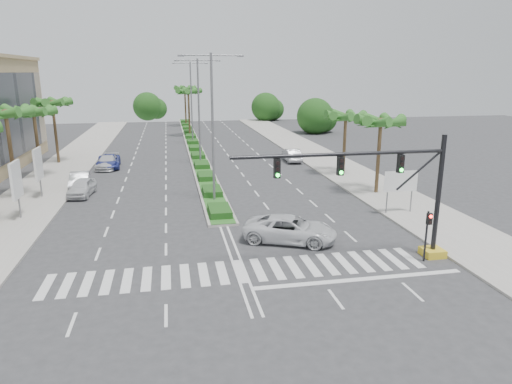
% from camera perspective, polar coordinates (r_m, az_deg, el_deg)
% --- Properties ---
extents(ground, '(160.00, 160.00, 0.00)m').
position_cam_1_polar(ground, '(25.30, -1.96, -9.87)').
color(ground, '#333335').
rests_on(ground, ground).
extents(footpath_right, '(6.00, 120.00, 0.15)m').
position_cam_1_polar(footpath_right, '(47.80, 12.47, 1.76)').
color(footpath_right, gray).
rests_on(footpath_right, ground).
extents(footpath_left, '(6.00, 120.00, 0.15)m').
position_cam_1_polar(footpath_left, '(45.53, -25.42, 0.01)').
color(footpath_left, gray).
rests_on(footpath_left, ground).
extents(median, '(2.20, 75.00, 0.20)m').
position_cam_1_polar(median, '(68.62, -7.85, 5.87)').
color(median, gray).
rests_on(median, ground).
extents(median_grass, '(1.80, 75.00, 0.04)m').
position_cam_1_polar(median_grass, '(68.60, -7.85, 5.97)').
color(median_grass, '#23581E').
rests_on(median_grass, median).
extents(signal_gantry, '(12.60, 1.20, 7.20)m').
position_cam_1_polar(signal_gantry, '(27.01, 17.79, -1.16)').
color(signal_gantry, gold).
rests_on(signal_gantry, ground).
extents(pedestrian_signal, '(0.28, 0.36, 3.00)m').
position_cam_1_polar(pedestrian_signal, '(27.51, 20.67, -4.21)').
color(pedestrian_signal, black).
rests_on(pedestrian_signal, ground).
extents(direction_sign, '(2.70, 0.11, 3.40)m').
position_cam_1_polar(direction_sign, '(36.03, 17.62, 1.08)').
color(direction_sign, slate).
rests_on(direction_sign, ground).
extents(billboard_near, '(0.18, 2.10, 4.35)m').
position_cam_1_polar(billboard_near, '(37.22, -27.80, 1.28)').
color(billboard_near, slate).
rests_on(billboard_near, ground).
extents(billboard_far, '(0.18, 2.10, 4.35)m').
position_cam_1_polar(billboard_far, '(42.87, -25.58, 3.12)').
color(billboard_far, slate).
rests_on(billboard_far, ground).
extents(palm_left_mid, '(4.57, 4.68, 7.95)m').
position_cam_1_polar(palm_left_mid, '(42.90, -28.79, 8.33)').
color(palm_left_mid, brown).
rests_on(palm_left_mid, ground).
extents(palm_left_far, '(4.57, 4.68, 7.35)m').
position_cam_1_polar(palm_left_far, '(50.60, -26.03, 8.70)').
color(palm_left_far, brown).
rests_on(palm_left_far, ground).
extents(palm_left_end, '(4.57, 4.68, 7.75)m').
position_cam_1_polar(palm_left_end, '(58.32, -24.09, 9.91)').
color(palm_left_end, brown).
rests_on(palm_left_end, ground).
extents(palm_right_near, '(4.57, 4.68, 7.05)m').
position_cam_1_polar(palm_right_near, '(41.13, 15.32, 8.19)').
color(palm_right_near, brown).
rests_on(palm_right_near, ground).
extents(palm_right_far, '(4.57, 4.68, 6.75)m').
position_cam_1_polar(palm_right_far, '(48.43, 11.15, 9.00)').
color(palm_right_far, brown).
rests_on(palm_right_far, ground).
extents(palm_median_a, '(4.57, 4.68, 8.05)m').
position_cam_1_polar(palm_median_a, '(77.88, -8.46, 12.12)').
color(palm_median_a, brown).
rests_on(palm_median_a, ground).
extents(palm_median_b, '(4.57, 4.68, 8.05)m').
position_cam_1_polar(palm_median_b, '(92.86, -8.90, 12.51)').
color(palm_median_b, brown).
rests_on(palm_median_b, ground).
extents(streetlight_near, '(5.10, 0.25, 12.00)m').
position_cam_1_polar(streetlight_near, '(37.09, -5.46, 8.92)').
color(streetlight_near, slate).
rests_on(streetlight_near, ground).
extents(streetlight_mid, '(5.10, 0.25, 12.00)m').
position_cam_1_polar(streetlight_mid, '(52.98, -7.17, 10.61)').
color(streetlight_mid, slate).
rests_on(streetlight_mid, ground).
extents(streetlight_far, '(5.10, 0.25, 12.00)m').
position_cam_1_polar(streetlight_far, '(68.92, -8.09, 11.51)').
color(streetlight_far, slate).
rests_on(streetlight_far, ground).
extents(car_parked_a, '(2.25, 4.58, 1.50)m').
position_cam_1_polar(car_parked_a, '(42.80, -20.94, 0.55)').
color(car_parked_a, silver).
rests_on(car_parked_a, ground).
extents(car_parked_b, '(2.04, 4.86, 1.56)m').
position_cam_1_polar(car_parked_b, '(45.21, -21.17, 1.28)').
color(car_parked_b, silver).
rests_on(car_parked_b, ground).
extents(car_parked_c, '(2.79, 5.48, 1.48)m').
position_cam_1_polar(car_parked_c, '(54.36, -17.96, 3.65)').
color(car_parked_c, '#2E388E').
rests_on(car_parked_c, ground).
extents(car_parked_d, '(2.46, 5.22, 1.47)m').
position_cam_1_polar(car_parked_d, '(54.09, -18.07, 3.58)').
color(car_parked_d, silver).
rests_on(car_parked_d, ground).
extents(car_crossing, '(6.52, 4.88, 1.65)m').
position_cam_1_polar(car_crossing, '(29.31, 4.30, -4.65)').
color(car_crossing, silver).
rests_on(car_crossing, ground).
extents(car_right, '(1.77, 4.74, 1.55)m').
position_cam_1_polar(car_right, '(55.78, 4.50, 4.63)').
color(car_right, '#B2B2B7').
rests_on(car_right, ground).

